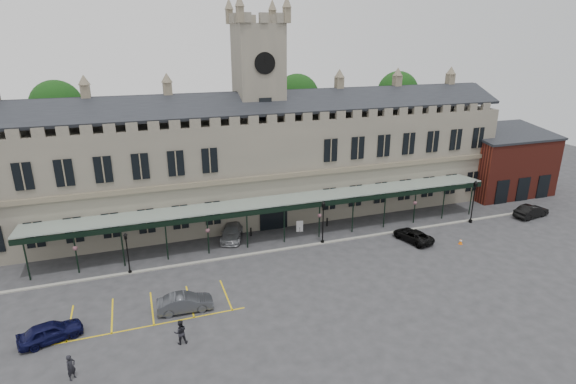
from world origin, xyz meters
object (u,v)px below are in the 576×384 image
object	(u,v)px
car_left_a	(50,332)
car_left_b	(185,303)
lamp_post_left	(127,250)
person_b	(180,332)
lamp_post_mid	(323,218)
traffic_cone	(461,241)
clock_tower	(259,107)
car_right_b	(531,211)
car_taxi	(232,232)
car_van	(413,235)
sign_board	(300,226)
person_a	(71,367)
lamp_post_right	(474,198)
station_building	(260,163)

from	to	relation	value
car_left_a	car_left_b	xyz separation A→B (m)	(9.50, 0.61, -0.01)
lamp_post_left	person_b	distance (m)	12.25
lamp_post_mid	traffic_cone	distance (m)	14.71
clock_tower	car_left_a	bearing A→B (deg)	-138.11
traffic_cone	car_right_b	size ratio (longest dim) A/B	0.13
car_taxi	traffic_cone	bearing A→B (deg)	-3.56
clock_tower	car_van	distance (m)	22.26
lamp_post_mid	lamp_post_left	bearing A→B (deg)	-179.73
lamp_post_left	sign_board	size ratio (longest dim) A/B	3.18
car_taxi	person_a	size ratio (longest dim) A/B	2.94
sign_board	car_van	size ratio (longest dim) A/B	0.29
sign_board	person_b	world-z (taller)	person_b
car_right_b	person_b	distance (m)	43.90
car_left_b	traffic_cone	bearing A→B (deg)	-81.97
sign_board	car_left_a	world-z (taller)	car_left_a
lamp_post_right	car_left_b	xyz separation A→B (m)	(-33.89, -7.27, -2.37)
lamp_post_mid	car_taxi	world-z (taller)	lamp_post_mid
traffic_cone	sign_board	distance (m)	17.13
sign_board	car_left_b	xyz separation A→B (m)	(-14.01, -11.43, 0.08)
traffic_cone	person_b	xyz separation A→B (m)	(-29.61, -6.82, 0.63)
clock_tower	lamp_post_left	distance (m)	21.60
car_left_b	car_van	world-z (taller)	car_left_b
lamp_post_left	car_right_b	distance (m)	46.01
person_a	clock_tower	bearing A→B (deg)	2.43
station_building	car_taxi	distance (m)	9.62
car_taxi	person_a	xyz separation A→B (m)	(-14.20, -17.54, 0.13)
traffic_cone	clock_tower	bearing A→B (deg)	138.32
car_left_a	traffic_cone	bearing A→B (deg)	-101.00
station_building	lamp_post_right	xyz separation A→B (m)	(22.39, -10.86, -3.38)
lamp_post_left	car_left_b	distance (m)	8.88
car_right_b	traffic_cone	bearing A→B (deg)	95.66
car_taxi	person_a	bearing A→B (deg)	-109.68
car_left_a	car_taxi	bearing A→B (deg)	-67.37
traffic_cone	car_van	distance (m)	4.92
car_left_a	person_b	size ratio (longest dim) A/B	2.29
traffic_cone	car_left_b	world-z (taller)	car_left_b
station_building	sign_board	bearing A→B (deg)	-69.48
lamp_post_left	sign_board	world-z (taller)	lamp_post_left
clock_tower	person_b	size ratio (longest dim) A/B	13.37
car_van	station_building	bearing A→B (deg)	-58.72
lamp_post_left	car_left_a	world-z (taller)	lamp_post_left
car_van	car_right_b	world-z (taller)	car_right_b
lamp_post_left	lamp_post_mid	xyz separation A→B (m)	(19.27, 0.09, 0.40)
clock_tower	car_left_b	world-z (taller)	clock_tower
person_a	car_right_b	bearing A→B (deg)	-35.25
traffic_cone	person_a	bearing A→B (deg)	-167.45
lamp_post_right	traffic_cone	xyz separation A→B (m)	(-5.08, -4.46, -2.78)
clock_tower	person_a	size ratio (longest dim) A/B	14.12
station_building	lamp_post_left	bearing A→B (deg)	-146.16
clock_tower	traffic_cone	distance (m)	26.48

